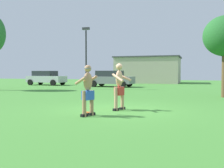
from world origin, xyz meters
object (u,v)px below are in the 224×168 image
object	(u,v)px
car_silver_near_post	(46,78)
lamp_post	(86,51)
player_with_cap	(88,88)
player_in_red	(119,85)
car_gray_mid_lot	(111,78)
frisbee	(86,112)

from	to	relation	value
car_silver_near_post	lamp_post	xyz separation A→B (m)	(7.19, -5.40, 2.38)
player_with_cap	car_silver_near_post	size ratio (longest dim) A/B	0.38
player_in_red	car_gray_mid_lot	distance (m)	15.97
frisbee	car_gray_mid_lot	distance (m)	16.67
player_with_cap	frisbee	distance (m)	1.13
player_with_cap	lamp_post	xyz separation A→B (m)	(-5.47, 12.55, 2.30)
car_gray_mid_lot	lamp_post	bearing A→B (deg)	-101.72
player_with_cap	car_gray_mid_lot	size ratio (longest dim) A/B	0.37
frisbee	lamp_post	distance (m)	13.41
player_in_red	car_gray_mid_lot	world-z (taller)	player_in_red
player_in_red	car_gray_mid_lot	bearing A→B (deg)	109.08
player_with_cap	frisbee	size ratio (longest dim) A/B	6.25
player_with_cap	car_gray_mid_lot	bearing A→B (deg)	105.47
player_in_red	player_with_cap	bearing A→B (deg)	-110.67
player_with_cap	lamp_post	distance (m)	13.89
player_with_cap	player_in_red	world-z (taller)	player_in_red
frisbee	car_gray_mid_lot	xyz separation A→B (m)	(-4.30, 16.09, 0.81)
player_with_cap	car_silver_near_post	world-z (taller)	player_with_cap
player_in_red	car_gray_mid_lot	size ratio (longest dim) A/B	0.39
player_in_red	lamp_post	size ratio (longest dim) A/B	0.34
player_with_cap	car_silver_near_post	bearing A→B (deg)	125.20
frisbee	car_gray_mid_lot	world-z (taller)	car_gray_mid_lot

